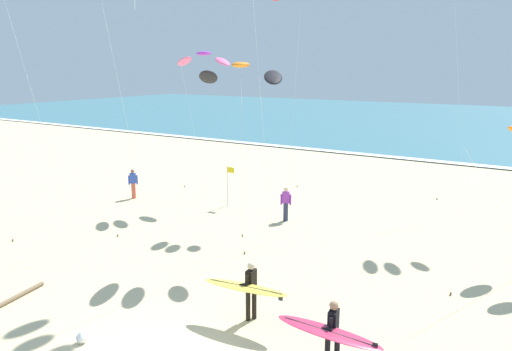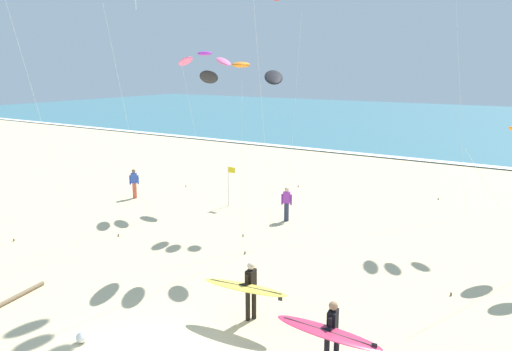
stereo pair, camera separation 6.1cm
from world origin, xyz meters
name	(u,v)px [view 1 (the left image)]	position (x,y,z in m)	size (l,w,h in m)	color
ocean_water	(487,123)	(0.00, 59.43, 0.04)	(160.00, 60.00, 0.08)	teal
shoreline_foam	(435,161)	(0.00, 29.73, 0.09)	(160.00, 1.01, 0.01)	white
surfer_lead	(331,331)	(3.47, 2.24, 1.05)	(2.48, 1.08, 1.71)	black
surfer_trailing	(248,287)	(0.66, 3.12, 1.05)	(2.53, 0.99, 1.71)	black
kite_arc_amber_mid	(241,73)	(-2.37, 7.35, 6.68)	(3.22, 2.82, 7.07)	black
kite_arc_violet_outer	(204,59)	(-8.01, 12.48, 7.29)	(4.05, 3.01, 7.66)	pink
bystander_purple_top	(286,204)	(-2.77, 11.58, 0.81)	(0.47, 0.28, 1.59)	#2D334C
bystander_blue_top	(133,184)	(-11.56, 10.66, 0.81)	(0.39, 0.37, 1.59)	#D8593F
lifeguard_flag	(228,182)	(-6.35, 12.11, 1.27)	(0.45, 0.05, 2.10)	silver
beach_ball	(82,338)	(-2.39, 0.01, 0.14)	(0.28, 0.28, 0.28)	white
driftwood_log	(20,295)	(-6.10, 0.67, 0.07)	(0.13, 0.13, 1.73)	#846B4C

